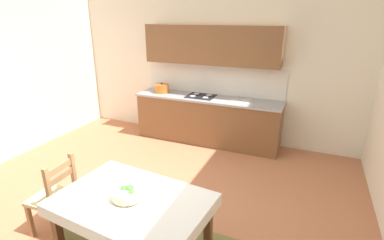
{
  "coord_description": "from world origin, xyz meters",
  "views": [
    {
      "loc": [
        1.86,
        -2.56,
        2.35
      ],
      "look_at": [
        0.43,
        0.81,
        1.03
      ],
      "focal_mm": 27.1,
      "sensor_mm": 36.0,
      "label": 1
    }
  ],
  "objects": [
    {
      "name": "dining_chair_tv_side",
      "position": [
        -0.61,
        -0.64,
        0.44
      ],
      "size": [
        0.44,
        0.44,
        0.93
      ],
      "color": "#D1BC89",
      "rests_on": "ground_plane"
    },
    {
      "name": "kitchen_cabinetry",
      "position": [
        0.06,
        2.47,
        0.86
      ],
      "size": [
        2.79,
        0.63,
        2.2
      ],
      "color": "brown",
      "rests_on": "ground_plane"
    },
    {
      "name": "fruit_bowl",
      "position": [
        0.43,
        -0.69,
        0.81
      ],
      "size": [
        0.3,
        0.3,
        0.12
      ],
      "color": "beige",
      "rests_on": "dining_table"
    },
    {
      "name": "dining_table",
      "position": [
        0.46,
        -0.68,
        0.63
      ],
      "size": [
        1.49,
        1.08,
        0.75
      ],
      "color": "#56331C",
      "rests_on": "ground_plane"
    },
    {
      "name": "ground_plane",
      "position": [
        0.0,
        0.0,
        -0.05
      ],
      "size": [
        6.22,
        6.08,
        0.1
      ],
      "primitive_type": "cube",
      "color": "#B7704C"
    },
    {
      "name": "wall_back",
      "position": [
        0.0,
        2.8,
        2.08
      ],
      "size": [
        6.22,
        0.12,
        4.15
      ],
      "primitive_type": "cube",
      "color": "silver",
      "rests_on": "ground_plane"
    }
  ]
}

